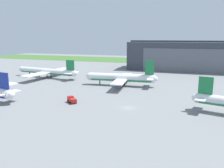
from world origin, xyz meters
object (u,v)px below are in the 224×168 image
at_px(airliner_far_right, 47,71).
at_px(airliner_far_left, 121,78).
at_px(baggage_tug, 72,100).
at_px(maintenance_hangar, 201,56).

xyz_separation_m(airliner_far_right, airliner_far_left, (50.24, -8.05, 0.20)).
bearing_deg(airliner_far_left, baggage_tug, -104.79).
bearing_deg(airliner_far_right, baggage_tug, -47.03).
xyz_separation_m(maintenance_hangar, baggage_tug, (-51.07, -107.20, -9.52)).
height_order(airliner_far_left, baggage_tug, airliner_far_left).
relative_size(airliner_far_right, baggage_tug, 9.18).
height_order(maintenance_hangar, airliner_far_right, maintenance_hangar).
distance_m(airliner_far_right, baggage_tug, 59.92).
xyz_separation_m(maintenance_hangar, airliner_far_right, (-91.87, -63.40, -6.81)).
bearing_deg(airliner_far_right, maintenance_hangar, 34.61).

